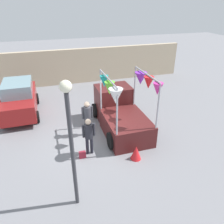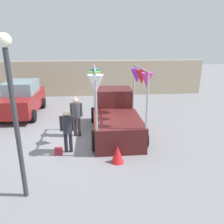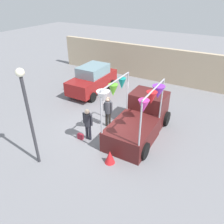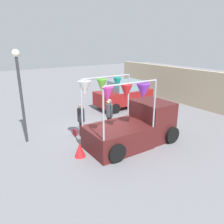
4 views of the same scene
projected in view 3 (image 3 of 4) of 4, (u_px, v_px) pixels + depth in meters
The scene contains 9 objects.
ground_plane at pixel (106, 133), 11.15m from camera, with size 60.00×60.00×0.00m, color slate.
vendor_truck at pixel (141, 117), 10.80m from camera, with size 2.50×4.15×3.02m.
parked_car at pixel (93, 79), 15.07m from camera, with size 1.88×4.00×1.88m.
person_customer at pixel (88, 122), 10.23m from camera, with size 0.53×0.34×1.66m.
person_vendor at pixel (108, 109), 11.18m from camera, with size 0.53×0.34×1.74m.
handbag at pixel (80, 136), 10.66m from camera, with size 0.28×0.16×0.28m, color maroon.
street_lamp at pixel (27, 106), 8.00m from camera, with size 0.32×0.32×4.14m.
brick_boundary_wall at pixel (161, 65), 16.68m from camera, with size 18.00×0.36×2.60m, color tan.
folded_kite_bundle_crimson at pixel (110, 157), 9.14m from camera, with size 0.44×0.44×0.60m, color red.
Camera 3 is at (4.82, -7.76, 6.49)m, focal length 35.00 mm.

